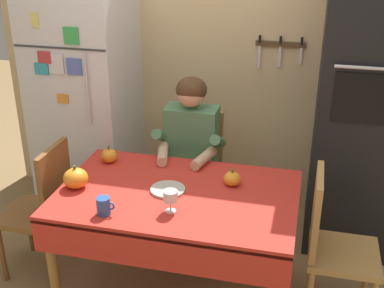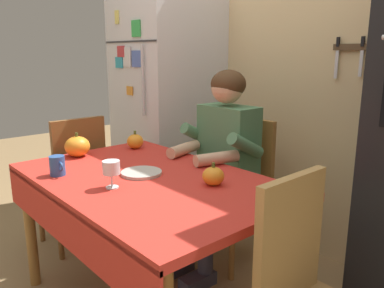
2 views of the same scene
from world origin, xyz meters
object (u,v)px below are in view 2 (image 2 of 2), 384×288
object	(u,v)px
coffee_mug	(57,166)
serving_tray	(141,173)
wine_glass	(111,169)
chair_behind_person	(240,183)
pumpkin_medium	(213,176)
chair_left_side	(75,177)
pumpkin_large	(135,141)
refrigerator	(168,109)
pumpkin_small	(77,146)
seated_person	(220,155)
dining_table	(145,194)

from	to	relation	value
coffee_mug	serving_tray	xyz separation A→B (m)	(0.26, 0.32, -0.04)
coffee_mug	wine_glass	bearing A→B (deg)	17.76
chair_behind_person	pumpkin_medium	xyz separation A→B (m)	(0.37, -0.61, 0.27)
chair_behind_person	coffee_mug	world-z (taller)	chair_behind_person
chair_behind_person	chair_left_side	size ratio (longest dim) A/B	1.00
wine_glass	pumpkin_large	xyz separation A→B (m)	(-0.56, 0.49, -0.04)
refrigerator	coffee_mug	world-z (taller)	refrigerator
chair_behind_person	pumpkin_small	distance (m)	1.05
chair_left_side	pumpkin_medium	xyz separation A→B (m)	(1.20, 0.14, 0.27)
seated_person	pumpkin_large	world-z (taller)	seated_person
pumpkin_medium	dining_table	bearing A→B (deg)	-148.46
refrigerator	chair_behind_person	bearing A→B (deg)	-5.88
chair_behind_person	coffee_mug	bearing A→B (deg)	-102.80
chair_left_side	serving_tray	bearing A→B (deg)	-1.10
seated_person	coffee_mug	size ratio (longest dim) A/B	12.02
coffee_mug	pumpkin_large	world-z (taller)	pumpkin_large
dining_table	chair_behind_person	world-z (taller)	chair_behind_person
pumpkin_large	pumpkin_medium	xyz separation A→B (m)	(0.84, -0.12, -0.00)
wine_glass	chair_left_side	bearing A→B (deg)	165.98
seated_person	coffee_mug	bearing A→B (deg)	-105.36
chair_behind_person	pumpkin_medium	size ratio (longest dim) A/B	8.60
pumpkin_large	refrigerator	bearing A→B (deg)	125.22
seated_person	wine_glass	world-z (taller)	seated_person
seated_person	serving_tray	distance (m)	0.58
wine_glass	seated_person	bearing A→B (deg)	96.79
chair_left_side	pumpkin_small	bearing A→B (deg)	-18.97
seated_person	refrigerator	bearing A→B (deg)	162.35
seated_person	pumpkin_medium	xyz separation A→B (m)	(0.37, -0.42, 0.05)
pumpkin_small	chair_behind_person	bearing A→B (deg)	58.43
chair_behind_person	seated_person	world-z (taller)	seated_person
seated_person	chair_left_side	bearing A→B (deg)	-145.68
dining_table	chair_left_side	xyz separation A→B (m)	(-0.90, 0.04, -0.14)
dining_table	wine_glass	distance (m)	0.26
dining_table	serving_tray	size ratio (longest dim) A/B	6.77
refrigerator	seated_person	size ratio (longest dim) A/B	1.45
refrigerator	seated_person	distance (m)	0.94
pumpkin_large	pumpkin_small	size ratio (longest dim) A/B	0.79
chair_left_side	serving_tray	size ratio (longest dim) A/B	4.50
chair_left_side	pumpkin_medium	bearing A→B (deg)	6.87
coffee_mug	pumpkin_medium	world-z (taller)	pumpkin_medium
refrigerator	wine_glass	xyz separation A→B (m)	(0.97, -1.08, -0.07)
pumpkin_small	wine_glass	bearing A→B (deg)	-11.55
seated_person	serving_tray	bearing A→B (deg)	-88.57
coffee_mug	pumpkin_medium	xyz separation A→B (m)	(0.62, 0.48, -0.01)
wine_glass	dining_table	bearing A→B (deg)	96.58
pumpkin_large	pumpkin_small	xyz separation A→B (m)	(-0.06, -0.36, 0.01)
coffee_mug	pumpkin_medium	size ratio (longest dim) A/B	0.96
pumpkin_medium	serving_tray	xyz separation A→B (m)	(-0.36, -0.16, -0.04)
chair_behind_person	pumpkin_small	size ratio (longest dim) A/B	6.33
seated_person	wine_glass	xyz separation A→B (m)	(0.09, -0.80, 0.09)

